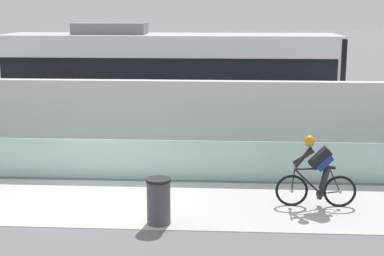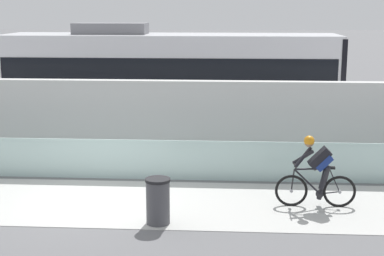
% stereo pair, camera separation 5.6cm
% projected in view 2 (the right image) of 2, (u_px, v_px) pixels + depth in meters
% --- Properties ---
extents(ground_plane, '(200.00, 200.00, 0.00)m').
position_uv_depth(ground_plane, '(90.00, 202.00, 13.15)').
color(ground_plane, slate).
extents(bike_path_deck, '(32.00, 3.20, 0.01)m').
position_uv_depth(bike_path_deck, '(90.00, 201.00, 13.15)').
color(bike_path_deck, beige).
rests_on(bike_path_deck, ground).
extents(glass_parapet, '(32.00, 0.05, 1.03)m').
position_uv_depth(glass_parapet, '(106.00, 159.00, 14.86)').
color(glass_parapet, silver).
rests_on(glass_parapet, ground).
extents(concrete_barrier_wall, '(32.00, 0.36, 2.32)m').
position_uv_depth(concrete_barrier_wall, '(119.00, 121.00, 16.48)').
color(concrete_barrier_wall, silver).
rests_on(concrete_barrier_wall, ground).
extents(tram_rail_near, '(32.00, 0.08, 0.01)m').
position_uv_depth(tram_rail_near, '(134.00, 141.00, 19.14)').
color(tram_rail_near, '#595654').
rests_on(tram_rail_near, ground).
extents(tram_rail_far, '(32.00, 0.08, 0.01)m').
position_uv_depth(tram_rail_far, '(140.00, 131.00, 20.54)').
color(tram_rail_far, '#595654').
rests_on(tram_rail_far, ground).
extents(tram, '(11.06, 2.54, 3.81)m').
position_uv_depth(tram, '(170.00, 81.00, 19.38)').
color(tram, silver).
rests_on(tram, ground).
extents(cyclist_on_bike, '(1.77, 0.58, 1.61)m').
position_uv_depth(cyclist_on_bike, '(316.00, 173.00, 12.67)').
color(cyclist_on_bike, black).
rests_on(cyclist_on_bike, ground).
extents(trash_bin, '(0.51, 0.51, 0.96)m').
position_uv_depth(trash_bin, '(158.00, 201.00, 11.72)').
color(trash_bin, '#47474C').
rests_on(trash_bin, ground).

